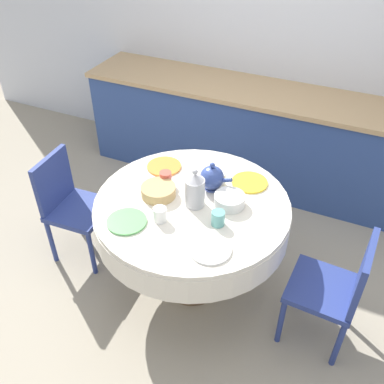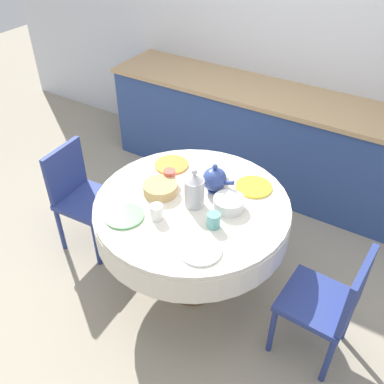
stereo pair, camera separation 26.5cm
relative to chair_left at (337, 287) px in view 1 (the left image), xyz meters
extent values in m
plane|color=#9E937F|center=(-0.96, 0.05, -0.48)|extent=(12.00, 12.00, 0.00)
cube|color=silver|center=(-0.96, 1.85, 0.82)|extent=(7.00, 0.05, 2.60)
cube|color=#2D4784|center=(-0.96, 1.51, -0.04)|extent=(3.20, 0.60, 0.87)
cube|color=tan|center=(-0.96, 1.51, 0.42)|extent=(3.24, 0.64, 0.04)
cylinder|color=brown|center=(-0.96, 0.05, -0.46)|extent=(0.44, 0.44, 0.04)
cylinder|color=brown|center=(-0.96, 0.05, -0.18)|extent=(0.11, 0.11, 0.52)
cylinder|color=silver|center=(-0.96, 0.05, 0.17)|extent=(1.26, 1.26, 0.18)
cylinder|color=silver|center=(-0.96, 0.05, 0.27)|extent=(1.25, 1.25, 0.03)
cube|color=navy|center=(-0.07, 0.00, -0.05)|extent=(0.42, 0.42, 0.04)
cube|color=navy|center=(0.11, -0.01, 0.17)|extent=(0.06, 0.38, 0.40)
cylinder|color=navy|center=(-0.26, -0.16, -0.28)|extent=(0.04, 0.04, 0.41)
cylinder|color=navy|center=(-0.24, 0.19, -0.28)|extent=(0.04, 0.04, 0.41)
cylinder|color=navy|center=(0.10, -0.18, -0.28)|extent=(0.04, 0.04, 0.41)
cylinder|color=navy|center=(0.11, 0.17, -0.28)|extent=(0.04, 0.04, 0.41)
cube|color=navy|center=(-1.86, 0.00, -0.05)|extent=(0.42, 0.42, 0.04)
cube|color=navy|center=(-2.04, -0.01, 0.17)|extent=(0.06, 0.38, 0.40)
cylinder|color=navy|center=(-1.69, 0.18, -0.28)|extent=(0.04, 0.04, 0.41)
cylinder|color=navy|center=(-1.67, -0.17, -0.28)|extent=(0.04, 0.04, 0.41)
cylinder|color=navy|center=(-2.04, 0.16, -0.28)|extent=(0.04, 0.04, 0.41)
cylinder|color=navy|center=(-2.02, -0.19, -0.28)|extent=(0.04, 0.04, 0.41)
cylinder|color=#5BA85B|center=(-1.24, -0.29, 0.29)|extent=(0.24, 0.24, 0.01)
cylinder|color=white|center=(-1.07, -0.19, 0.33)|extent=(0.08, 0.08, 0.09)
cylinder|color=white|center=(-0.70, -0.29, 0.29)|extent=(0.24, 0.24, 0.01)
cylinder|color=#5BA39E|center=(-0.74, -0.08, 0.33)|extent=(0.08, 0.08, 0.09)
cylinder|color=orange|center=(-1.30, 0.32, 0.29)|extent=(0.24, 0.24, 0.01)
cylinder|color=#CC4C3D|center=(-1.20, 0.15, 0.33)|extent=(0.08, 0.08, 0.09)
cylinder|color=yellow|center=(-0.70, 0.39, 0.29)|extent=(0.24, 0.24, 0.01)
cylinder|color=white|center=(-0.87, 0.29, 0.33)|extent=(0.08, 0.08, 0.09)
cylinder|color=#B2B2B7|center=(-0.94, 0.04, 0.38)|extent=(0.12, 0.12, 0.19)
cone|color=#B2B2B7|center=(-0.94, 0.04, 0.50)|extent=(0.11, 0.11, 0.04)
sphere|color=#B2B2B7|center=(-0.94, 0.04, 0.54)|extent=(0.04, 0.04, 0.04)
cylinder|color=#33478E|center=(-0.90, 0.23, 0.29)|extent=(0.09, 0.09, 0.01)
sphere|color=#33478E|center=(-0.90, 0.23, 0.38)|extent=(0.16, 0.16, 0.16)
cylinder|color=#33478E|center=(-0.81, 0.23, 0.39)|extent=(0.09, 0.03, 0.06)
sphere|color=#33478E|center=(-0.90, 0.23, 0.48)|extent=(0.04, 0.04, 0.04)
cylinder|color=tan|center=(-1.19, 0.02, 0.32)|extent=(0.22, 0.22, 0.07)
cylinder|color=silver|center=(-0.74, 0.12, 0.32)|extent=(0.19, 0.19, 0.07)
camera|label=1|loc=(-0.09, -1.86, 2.00)|focal=40.00mm
camera|label=2|loc=(0.14, -1.73, 2.00)|focal=40.00mm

